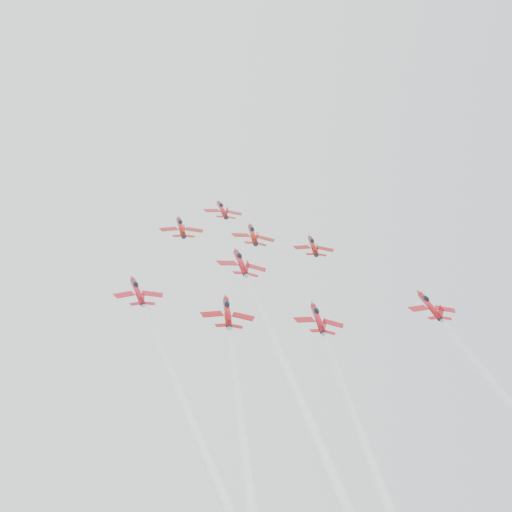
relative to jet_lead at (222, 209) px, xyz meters
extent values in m
cylinder|color=#AD1018|center=(0.00, -0.28, -0.28)|extent=(1.06, 8.49, 6.43)
cone|color=#AD1018|center=(0.00, 4.52, 3.11)|extent=(1.06, 2.35, 2.09)
cone|color=black|center=(0.00, -4.70, -3.40)|extent=(1.06, 1.56, 1.53)
ellipsoid|color=black|center=(0.00, 1.25, 1.39)|extent=(0.96, 2.23, 1.93)
cube|color=#AD1018|center=(-2.60, -0.89, -0.77)|extent=(3.94, 2.53, 1.08)
cube|color=#AD1018|center=(2.60, -0.89, -0.77)|extent=(3.94, 2.53, 1.08)
cube|color=#AD1018|center=(0.00, -4.42, -1.79)|extent=(0.12, 2.53, 2.58)
cube|color=#AD1018|center=(-1.35, -3.91, -2.84)|extent=(1.89, 1.25, 0.62)
cube|color=#AD1018|center=(1.35, -3.91, -2.84)|extent=(1.89, 1.25, 0.62)
cylinder|color=maroon|center=(-10.80, -10.60, -7.57)|extent=(1.10, 8.77, 6.64)
cone|color=maroon|center=(-10.80, -5.64, -4.06)|extent=(1.10, 2.42, 2.16)
cone|color=black|center=(-10.80, -15.16, -10.78)|extent=(1.10, 1.61, 1.58)
ellipsoid|color=black|center=(-10.80, -9.02, -5.84)|extent=(1.00, 2.31, 2.00)
cube|color=maroon|center=(-13.49, -11.22, -8.07)|extent=(4.07, 2.62, 1.12)
cube|color=maroon|center=(-8.11, -11.22, -8.07)|extent=(4.07, 2.62, 1.12)
cube|color=maroon|center=(-10.80, -14.87, -9.12)|extent=(0.12, 2.61, 2.66)
cube|color=maroon|center=(-12.19, -14.35, -10.21)|extent=(1.95, 1.29, 0.64)
cube|color=maroon|center=(-9.40, -14.35, -10.21)|extent=(1.95, 1.29, 0.64)
cylinder|color=maroon|center=(4.46, -12.22, -8.71)|extent=(1.11, 8.90, 6.73)
cone|color=maroon|center=(4.46, -7.19, -5.16)|extent=(1.11, 2.46, 2.19)
cone|color=black|center=(4.46, -16.85, -11.97)|extent=(1.11, 1.63, 1.61)
ellipsoid|color=black|center=(4.46, -10.62, -6.96)|extent=(1.01, 2.34, 2.02)
cube|color=maroon|center=(1.73, -12.86, -9.22)|extent=(4.13, 2.66, 1.13)
cube|color=maroon|center=(7.19, -12.86, -9.22)|extent=(4.13, 2.66, 1.13)
cube|color=maroon|center=(4.46, -16.56, -10.28)|extent=(0.12, 2.65, 2.70)
cube|color=maroon|center=(3.05, -16.02, -11.39)|extent=(1.98, 1.31, 0.65)
cube|color=maroon|center=(5.87, -16.02, -11.39)|extent=(1.98, 1.31, 0.65)
cylinder|color=maroon|center=(16.74, -16.00, -11.38)|extent=(1.02, 8.20, 6.20)
cone|color=maroon|center=(16.74, -11.36, -8.10)|extent=(1.02, 2.26, 2.02)
cone|color=black|center=(16.74, -20.26, -14.38)|extent=(1.02, 1.50, 1.48)
ellipsoid|color=black|center=(16.74, -14.52, -9.76)|extent=(0.93, 2.16, 1.87)
cube|color=maroon|center=(14.23, -16.58, -11.84)|extent=(3.80, 2.45, 1.04)
cube|color=maroon|center=(19.25, -16.58, -11.84)|extent=(3.80, 2.45, 1.04)
cube|color=maroon|center=(16.74, -19.99, -12.83)|extent=(0.11, 2.44, 2.49)
cube|color=maroon|center=(15.44, -19.50, -13.85)|extent=(1.83, 1.21, 0.60)
cube|color=maroon|center=(18.04, -19.50, -13.85)|extent=(1.83, 1.21, 0.60)
cylinder|color=#AA101D|center=(-0.79, -24.54, -17.40)|extent=(1.17, 9.33, 7.06)
cone|color=#AA101D|center=(-0.79, -19.26, -13.68)|extent=(1.17, 2.58, 2.30)
cone|color=black|center=(-0.79, -29.39, -20.82)|extent=(1.17, 1.71, 1.69)
ellipsoid|color=black|center=(-0.79, -22.85, -15.56)|extent=(1.06, 2.45, 2.12)
cube|color=#AA101D|center=(-3.65, -25.20, -17.93)|extent=(4.33, 2.78, 1.19)
cube|color=#AA101D|center=(2.07, -25.20, -17.93)|extent=(4.33, 2.78, 1.19)
cube|color=#AA101D|center=(-0.79, -29.08, -19.05)|extent=(0.13, 2.78, 2.83)
cube|color=#AA101D|center=(-2.27, -28.52, -20.21)|extent=(2.08, 1.38, 0.68)
cube|color=#AA101D|center=(0.69, -28.52, -20.21)|extent=(2.08, 1.38, 0.68)
cylinder|color=white|center=(-0.79, -68.68, -48.55)|extent=(1.48, 78.75, 56.19)
cylinder|color=#AF1022|center=(-21.14, -36.02, -25.50)|extent=(0.99, 7.93, 6.01)
cone|color=#AF1022|center=(-21.14, -31.53, -22.34)|extent=(0.99, 2.19, 1.95)
cone|color=black|center=(-21.14, -40.14, -28.41)|extent=(0.99, 1.45, 1.43)
ellipsoid|color=black|center=(-21.14, -34.59, -23.94)|extent=(0.90, 2.09, 1.81)
cube|color=#AF1022|center=(-23.57, -36.58, -25.96)|extent=(3.68, 2.37, 1.01)
cube|color=#AF1022|center=(-18.71, -36.58, -25.96)|extent=(3.68, 2.37, 1.01)
cube|color=#AF1022|center=(-21.14, -39.88, -26.91)|extent=(0.11, 2.36, 2.41)
cube|color=#AF1022|center=(-22.40, -39.41, -27.89)|extent=(1.77, 1.17, 0.58)
cube|color=#AF1022|center=(-19.88, -39.41, -27.89)|extent=(1.77, 1.17, 0.58)
cylinder|color=white|center=(-21.14, -73.57, -52.00)|extent=(1.26, 66.98, 47.79)
cylinder|color=#9D0F11|center=(-6.68, -41.34, -29.26)|extent=(1.06, 8.46, 6.41)
cone|color=#9D0F11|center=(-6.68, -36.55, -25.88)|extent=(1.06, 2.34, 2.08)
cone|color=black|center=(-6.68, -45.74, -32.37)|extent=(1.06, 1.55, 1.53)
ellipsoid|color=black|center=(-6.68, -39.81, -27.59)|extent=(0.96, 2.23, 1.93)
cube|color=#9D0F11|center=(-9.27, -41.94, -29.74)|extent=(3.93, 2.53, 1.08)
cube|color=#9D0F11|center=(-4.08, -41.94, -29.74)|extent=(3.93, 2.53, 1.08)
cube|color=#9D0F11|center=(-6.68, -45.47, -30.76)|extent=(0.12, 2.52, 2.57)
cube|color=#9D0F11|center=(-8.02, -44.96, -31.81)|extent=(1.89, 1.25, 0.62)
cube|color=#9D0F11|center=(-5.33, -44.96, -31.81)|extent=(1.89, 1.25, 0.62)
cylinder|color=#A40F1B|center=(8.75, -42.42, -30.02)|extent=(1.02, 8.19, 6.20)
cone|color=#A40F1B|center=(8.75, -37.78, -26.75)|extent=(1.02, 2.26, 2.02)
cone|color=black|center=(8.75, -46.68, -33.03)|extent=(1.02, 1.50, 1.48)
ellipsoid|color=black|center=(8.75, -40.94, -28.41)|extent=(0.93, 2.16, 1.86)
cube|color=#A40F1B|center=(6.24, -43.00, -30.49)|extent=(3.80, 2.45, 1.04)
cube|color=#A40F1B|center=(11.27, -43.00, -30.49)|extent=(3.80, 2.45, 1.04)
cube|color=#A40F1B|center=(8.75, -46.41, -31.47)|extent=(0.11, 2.44, 2.49)
cube|color=#A40F1B|center=(7.45, -45.92, -32.49)|extent=(1.83, 1.21, 0.60)
cube|color=#A40F1B|center=(10.06, -45.92, -32.49)|extent=(1.83, 1.21, 0.60)
cylinder|color=#B11019|center=(32.19, -37.44, -26.51)|extent=(1.06, 8.51, 6.45)
cone|color=#B11019|center=(32.19, -32.62, -23.10)|extent=(1.06, 2.35, 2.10)
cone|color=black|center=(32.19, -41.86, -29.63)|extent=(1.06, 1.56, 1.54)
ellipsoid|color=black|center=(32.19, -35.90, -24.83)|extent=(0.97, 2.24, 1.94)
cube|color=#B11019|center=(29.57, -38.04, -26.99)|extent=(3.95, 2.54, 1.08)
cube|color=#B11019|center=(34.80, -38.04, -26.99)|extent=(3.95, 2.54, 1.08)
cube|color=#B11019|center=(32.19, -41.58, -28.01)|extent=(0.12, 2.54, 2.58)
cube|color=#B11019|center=(30.83, -41.07, -29.07)|extent=(1.90, 1.26, 0.62)
cube|color=#B11019|center=(33.54, -41.07, -29.07)|extent=(1.90, 1.26, 0.62)
camera|label=1|loc=(-29.27, -156.83, -43.80)|focal=50.00mm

